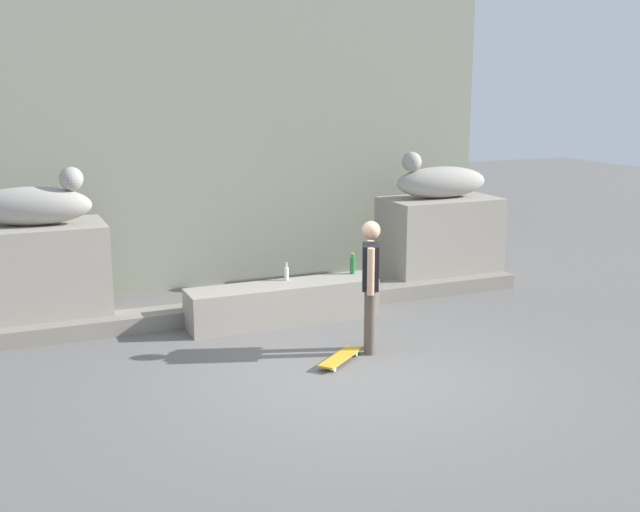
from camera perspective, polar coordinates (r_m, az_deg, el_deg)
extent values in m
plane|color=#605E5B|center=(9.31, 1.97, -8.42)|extent=(40.00, 40.00, 0.00)
cube|color=gray|center=(13.24, -6.99, 10.76)|extent=(9.23, 0.60, 5.86)
cube|color=gray|center=(11.38, -19.93, -1.46)|extent=(1.88, 1.13, 1.44)
cube|color=gray|center=(13.29, 8.66, 1.12)|extent=(1.88, 1.13, 1.44)
ellipsoid|color=#9F9A91|center=(11.19, -20.31, 3.42)|extent=(1.69, 0.92, 0.52)
sphere|color=#9F9A91|center=(11.06, -17.64, 5.38)|extent=(0.32, 0.32, 0.32)
ellipsoid|color=#9F9A91|center=(13.13, 8.80, 5.32)|extent=(1.63, 0.66, 0.52)
sphere|color=#9F9A91|center=(12.84, 6.68, 6.82)|extent=(0.32, 0.32, 0.32)
cube|color=gray|center=(11.09, -2.69, -3.43)|extent=(2.73, 0.62, 0.55)
cylinder|color=brown|center=(9.78, 3.64, -4.84)|extent=(0.14, 0.14, 0.82)
cylinder|color=brown|center=(9.97, 3.63, -4.49)|extent=(0.14, 0.14, 0.82)
cube|color=black|center=(9.70, 3.69, -0.77)|extent=(0.34, 0.41, 0.56)
sphere|color=tan|center=(9.60, 3.73, 1.87)|extent=(0.23, 0.23, 0.23)
cylinder|color=tan|center=(9.48, 3.71, -1.14)|extent=(0.09, 0.09, 0.58)
cylinder|color=tan|center=(9.92, 3.67, -0.52)|extent=(0.09, 0.09, 0.58)
cube|color=gold|center=(9.58, 1.48, -7.37)|extent=(0.75, 0.66, 0.02)
cylinder|color=white|center=(9.87, 1.90, -6.99)|extent=(0.06, 0.06, 0.06)
cylinder|color=white|center=(9.82, 2.64, -7.12)|extent=(0.06, 0.06, 0.06)
cylinder|color=white|center=(9.37, 0.26, -8.09)|extent=(0.06, 0.06, 0.06)
cylinder|color=white|center=(9.31, 1.03, -8.23)|extent=(0.06, 0.06, 0.06)
cylinder|color=#1E722D|center=(11.57, 2.37, -0.71)|extent=(0.08, 0.08, 0.24)
cylinder|color=#1E722D|center=(11.54, 2.38, 0.01)|extent=(0.03, 0.03, 0.06)
cylinder|color=yellow|center=(11.53, 2.38, 0.18)|extent=(0.04, 0.04, 0.01)
cylinder|color=silver|center=(11.21, -2.45, -1.30)|extent=(0.06, 0.06, 0.19)
cylinder|color=silver|center=(11.18, -2.46, -0.68)|extent=(0.03, 0.03, 0.06)
cylinder|color=yellow|center=(11.17, -2.46, -0.50)|extent=(0.03, 0.03, 0.01)
cube|color=gray|center=(11.57, -3.52, -3.60)|extent=(8.27, 0.50, 0.23)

